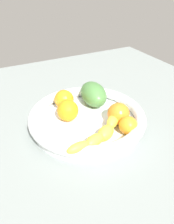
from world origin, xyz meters
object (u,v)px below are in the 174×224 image
at_px(orange_mid_left, 128,125).
at_px(mango_green, 93,94).
at_px(orange_mid_right, 118,114).
at_px(banana_draped_left, 103,130).
at_px(orange_front, 68,110).
at_px(orange_rear, 64,99).
at_px(fruit_bowl, 87,118).

distance_m(orange_mid_left, mango_green, 0.19).
height_order(orange_mid_left, orange_mid_right, orange_mid_right).
height_order(banana_draped_left, orange_mid_right, orange_mid_right).
xyz_separation_m(orange_mid_left, orange_mid_right, (0.05, -0.00, 0.01)).
xyz_separation_m(orange_front, mango_green, (0.05, -0.11, 0.00)).
height_order(orange_mid_left, orange_rear, orange_rear).
bearing_deg(banana_draped_left, fruit_bowl, 0.79).
bearing_deg(banana_draped_left, mango_green, -20.49).
distance_m(orange_front, mango_green, 0.12).
distance_m(fruit_bowl, banana_draped_left, 0.09).
bearing_deg(banana_draped_left, orange_mid_right, -62.57).
bearing_deg(orange_mid_left, mango_green, 2.16).
height_order(banana_draped_left, orange_rear, orange_rear).
bearing_deg(orange_front, mango_green, -66.84).
relative_size(banana_draped_left, orange_mid_left, 4.42).
xyz_separation_m(orange_rear, mango_green, (-0.02, -0.10, 0.00)).
bearing_deg(fruit_bowl, orange_mid_left, -145.72).
distance_m(banana_draped_left, orange_mid_left, 0.07).
xyz_separation_m(orange_mid_right, mango_green, (0.13, 0.01, 0.00)).
bearing_deg(mango_green, orange_mid_left, -177.84).
height_order(orange_front, orange_rear, orange_front).
bearing_deg(orange_rear, banana_draped_left, -170.10).
xyz_separation_m(fruit_bowl, mango_green, (0.08, -0.07, 0.03)).
xyz_separation_m(fruit_bowl, banana_draped_left, (-0.09, -0.00, 0.02)).
xyz_separation_m(fruit_bowl, orange_mid_left, (-0.11, -0.07, 0.02)).
height_order(orange_mid_right, orange_rear, orange_mid_right).
relative_size(orange_mid_right, mango_green, 0.51).
bearing_deg(fruit_bowl, banana_draped_left, -179.21).
bearing_deg(orange_rear, orange_mid_right, -144.69).
height_order(orange_front, mango_green, mango_green).
bearing_deg(orange_mid_right, orange_mid_left, 176.30).
bearing_deg(banana_draped_left, orange_front, 22.00).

